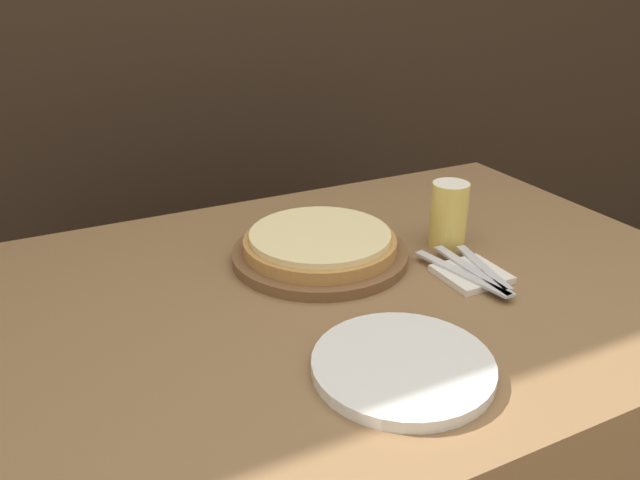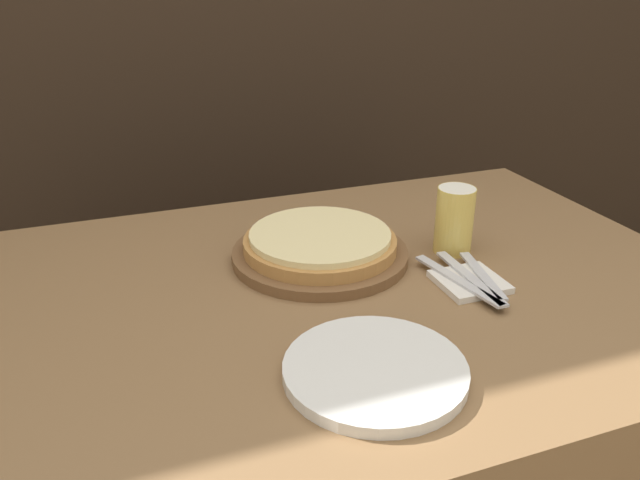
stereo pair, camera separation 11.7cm
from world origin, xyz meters
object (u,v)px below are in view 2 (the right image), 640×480
object	(u,v)px
beer_glass	(455,217)
fork	(458,280)
spoon	(482,275)
pizza_on_board	(320,247)
dinner_plate	(375,370)
dinner_knife	(470,278)

from	to	relation	value
beer_glass	fork	distance (m)	0.16
beer_glass	spoon	world-z (taller)	beer_glass
pizza_on_board	dinner_plate	size ratio (longest dim) A/B	1.31
beer_glass	dinner_plate	size ratio (longest dim) A/B	0.51
beer_glass	dinner_knife	world-z (taller)	beer_glass
pizza_on_board	dinner_knife	bearing A→B (deg)	-41.45
dinner_plate	dinner_knife	world-z (taller)	dinner_plate
pizza_on_board	dinner_knife	xyz separation A→B (m)	(0.21, -0.19, -0.01)
beer_glass	fork	size ratio (longest dim) A/B	0.62
pizza_on_board	beer_glass	bearing A→B (deg)	-11.72
pizza_on_board	spoon	distance (m)	0.30
dinner_knife	spoon	size ratio (longest dim) A/B	1.18
fork	dinner_knife	distance (m)	0.02
dinner_plate	beer_glass	bearing A→B (deg)	45.39
pizza_on_board	fork	world-z (taller)	pizza_on_board
fork	beer_glass	bearing A→B (deg)	62.57
fork	spoon	size ratio (longest dim) A/B	1.18
dinner_plate	spoon	size ratio (longest dim) A/B	1.42
dinner_plate	fork	xyz separation A→B (m)	(0.24, 0.18, 0.01)
dinner_plate	fork	bearing A→B (deg)	36.88
beer_glass	spoon	distance (m)	0.15
dinner_knife	spoon	bearing A→B (deg)	0.00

